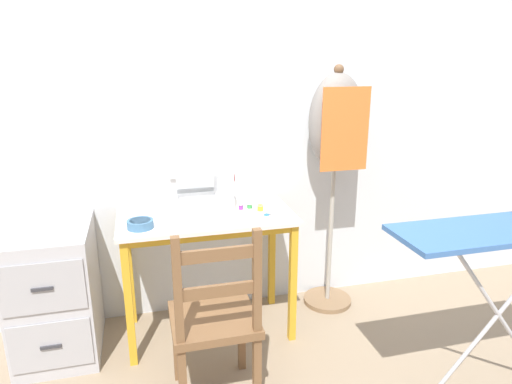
{
  "coord_description": "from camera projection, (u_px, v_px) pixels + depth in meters",
  "views": [
    {
      "loc": [
        -0.34,
        -2.18,
        1.62
      ],
      "look_at": [
        0.28,
        0.23,
        0.87
      ],
      "focal_mm": 32.0,
      "sensor_mm": 36.0,
      "label": 1
    }
  ],
  "objects": [
    {
      "name": "ground_plane",
      "position": [
        217.0,
        355.0,
        2.57
      ],
      "size": [
        14.0,
        14.0,
        0.0
      ],
      "primitive_type": "plane",
      "color": "gray"
    },
    {
      "name": "wall_back",
      "position": [
        196.0,
        115.0,
        2.73
      ],
      "size": [
        10.0,
        0.05,
        2.55
      ],
      "color": "silver",
      "rests_on": "ground_plane"
    },
    {
      "name": "sewing_table",
      "position": [
        207.0,
        233.0,
        2.6
      ],
      "size": [
        0.99,
        0.5,
        0.75
      ],
      "color": "silver",
      "rests_on": "ground_plane"
    },
    {
      "name": "sewing_machine",
      "position": [
        205.0,
        187.0,
        2.63
      ],
      "size": [
        0.37,
        0.19,
        0.31
      ],
      "color": "white",
      "rests_on": "sewing_table"
    },
    {
      "name": "fabric_bowl",
      "position": [
        140.0,
        224.0,
        2.38
      ],
      "size": [
        0.14,
        0.14,
        0.04
      ],
      "color": "teal",
      "rests_on": "sewing_table"
    },
    {
      "name": "scissors",
      "position": [
        271.0,
        215.0,
        2.57
      ],
      "size": [
        0.12,
        0.09,
        0.01
      ],
      "color": "silver",
      "rests_on": "sewing_table"
    },
    {
      "name": "thread_spool_near_machine",
      "position": [
        241.0,
        207.0,
        2.66
      ],
      "size": [
        0.03,
        0.03,
        0.03
      ],
      "color": "purple",
      "rests_on": "sewing_table"
    },
    {
      "name": "thread_spool_mid_table",
      "position": [
        250.0,
        206.0,
        2.68
      ],
      "size": [
        0.04,
        0.04,
        0.03
      ],
      "color": "green",
      "rests_on": "sewing_table"
    },
    {
      "name": "thread_spool_far_edge",
      "position": [
        260.0,
        208.0,
        2.64
      ],
      "size": [
        0.04,
        0.04,
        0.04
      ],
      "color": "yellow",
      "rests_on": "sewing_table"
    },
    {
      "name": "wooden_chair",
      "position": [
        215.0,
        321.0,
        2.12
      ],
      "size": [
        0.4,
        0.38,
        0.92
      ],
      "color": "brown",
      "rests_on": "ground_plane"
    },
    {
      "name": "filing_cabinet",
      "position": [
        55.0,
        292.0,
        2.5
      ],
      "size": [
        0.43,
        0.55,
        0.74
      ],
      "color": "#B7B7BC",
      "rests_on": "ground_plane"
    },
    {
      "name": "dress_form",
      "position": [
        336.0,
        134.0,
        2.78
      ],
      "size": [
        0.35,
        0.32,
        1.57
      ],
      "color": "#846647",
      "rests_on": "ground_plane"
    },
    {
      "name": "ironing_board",
      "position": [
        512.0,
        236.0,
        2.06
      ],
      "size": [
        1.13,
        0.33,
        0.89
      ],
      "color": "#3D6BAD",
      "rests_on": "ground_plane"
    }
  ]
}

